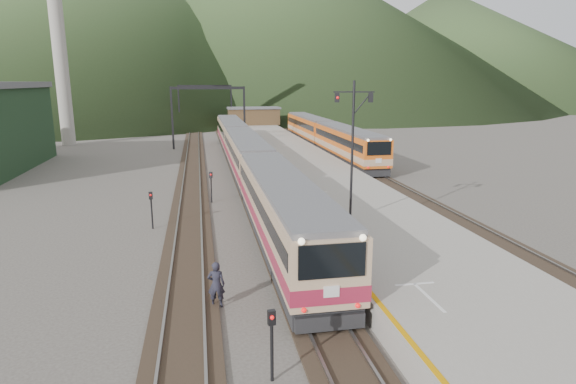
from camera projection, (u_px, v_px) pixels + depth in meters
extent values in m
cube|color=black|center=(242.00, 167.00, 49.60)|extent=(2.60, 200.00, 0.12)
cube|color=slate|center=(235.00, 166.00, 49.44)|extent=(0.10, 200.00, 0.14)
cube|color=slate|center=(249.00, 165.00, 49.70)|extent=(0.10, 200.00, 0.14)
cube|color=black|center=(192.00, 168.00, 48.71)|extent=(2.60, 200.00, 0.12)
cube|color=slate|center=(185.00, 167.00, 48.56)|extent=(0.10, 200.00, 0.14)
cube|color=slate|center=(200.00, 167.00, 48.81)|extent=(0.10, 200.00, 0.14)
cube|color=black|center=(349.00, 163.00, 51.63)|extent=(2.60, 200.00, 0.12)
cube|color=slate|center=(342.00, 162.00, 51.48)|extent=(0.10, 200.00, 0.14)
cube|color=slate|center=(355.00, 162.00, 51.74)|extent=(0.10, 200.00, 0.14)
cube|color=gray|center=(299.00, 164.00, 48.57)|extent=(8.00, 100.00, 1.00)
cube|color=black|center=(172.00, 118.00, 61.75)|extent=(0.25, 0.25, 8.00)
cube|color=black|center=(244.00, 117.00, 63.40)|extent=(0.25, 0.25, 8.00)
cube|color=black|center=(208.00, 88.00, 61.71)|extent=(9.30, 0.22, 0.35)
cube|color=black|center=(179.00, 108.00, 85.70)|extent=(0.25, 0.25, 8.00)
cube|color=black|center=(231.00, 107.00, 87.35)|extent=(0.25, 0.25, 8.00)
cube|color=black|center=(205.00, 86.00, 85.66)|extent=(9.30, 0.22, 0.35)
cylinder|color=#9E998E|center=(58.00, 32.00, 63.40)|extent=(1.80, 1.80, 30.00)
cube|color=#4F3922|center=(254.00, 117.00, 86.46)|extent=(9.00, 4.00, 2.80)
cube|color=slate|center=(253.00, 108.00, 86.11)|extent=(9.40, 4.40, 0.30)
cone|color=#314723|center=(97.00, 22.00, 179.45)|extent=(180.00, 180.00, 60.00)
cone|color=#314723|center=(267.00, 19.00, 228.49)|extent=(220.00, 220.00, 75.00)
cone|color=#314723|center=(442.00, 45.00, 226.33)|extent=(160.00, 160.00, 50.00)
cube|color=tan|center=(283.00, 212.00, 25.35)|extent=(2.83, 19.05, 3.46)
cube|color=tan|center=(246.00, 156.00, 44.08)|extent=(2.83, 19.05, 3.46)
cube|color=tan|center=(232.00, 134.00, 62.81)|extent=(2.83, 19.05, 3.46)
cube|color=#D75D18|center=(348.00, 146.00, 51.68)|extent=(2.72, 18.31, 3.32)
cube|color=#D75D18|center=(309.00, 129.00, 69.70)|extent=(2.72, 18.31, 3.32)
cylinder|color=black|center=(352.00, 152.00, 26.44)|extent=(0.14, 0.14, 7.71)
cube|color=black|center=(354.00, 92.00, 25.71)|extent=(2.17, 0.53, 0.07)
cube|color=black|center=(337.00, 98.00, 25.80)|extent=(0.28, 0.23, 0.50)
cube|color=black|center=(371.00, 98.00, 25.75)|extent=(0.28, 0.23, 0.50)
cylinder|color=black|center=(272.00, 350.00, 14.04)|extent=(0.10, 0.10, 2.00)
cube|color=black|center=(272.00, 317.00, 13.81)|extent=(0.24, 0.19, 0.45)
cylinder|color=black|center=(211.00, 189.00, 34.95)|extent=(0.10, 0.10, 2.00)
cube|color=black|center=(211.00, 175.00, 34.71)|extent=(0.27, 0.24, 0.45)
cylinder|color=black|center=(152.00, 213.00, 28.74)|extent=(0.10, 0.10, 2.00)
cube|color=black|center=(151.00, 196.00, 28.50)|extent=(0.23, 0.17, 0.45)
imported|color=#21212D|center=(216.00, 284.00, 18.76)|extent=(0.74, 0.54, 1.86)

